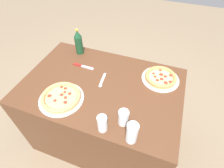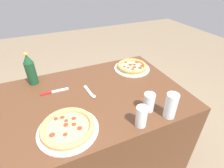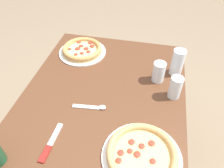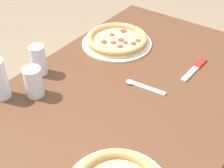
{
  "view_description": "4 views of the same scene",
  "coord_description": "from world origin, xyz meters",
  "px_view_note": "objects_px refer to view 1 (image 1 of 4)",
  "views": [
    {
      "loc": [
        0.4,
        -0.85,
        1.73
      ],
      "look_at": [
        0.09,
        -0.01,
        0.81
      ],
      "focal_mm": 28.0,
      "sensor_mm": 36.0,
      "label": 1
    },
    {
      "loc": [
        -0.25,
        -0.89,
        1.47
      ],
      "look_at": [
        0.13,
        -0.03,
        0.83
      ],
      "focal_mm": 28.0,
      "sensor_mm": 36.0,
      "label": 2
    },
    {
      "loc": [
        -0.65,
        -0.21,
        1.57
      ],
      "look_at": [
        0.11,
        -0.04,
        0.82
      ],
      "focal_mm": 35.0,
      "sensor_mm": 36.0,
      "label": 3
    },
    {
      "loc": [
        0.81,
        0.48,
        1.5
      ],
      "look_at": [
        0.1,
        -0.03,
        0.81
      ],
      "focal_mm": 50.0,
      "sensor_mm": 36.0,
      "label": 4
    }
  ],
  "objects_px": {
    "pizza_margherita": "(61,97)",
    "glass_mango_juice": "(123,118)",
    "knife": "(83,66)",
    "beer_bottle": "(79,42)",
    "spoon": "(102,82)",
    "pizza_pepperoni": "(161,77)",
    "glass_orange_juice": "(102,124)",
    "glass_cola": "(132,133)"
  },
  "relations": [
    {
      "from": "pizza_margherita",
      "to": "glass_mango_juice",
      "type": "relative_size",
      "value": 2.81
    },
    {
      "from": "pizza_pepperoni",
      "to": "knife",
      "type": "distance_m",
      "value": 0.66
    },
    {
      "from": "glass_orange_juice",
      "to": "knife",
      "type": "bearing_deg",
      "value": 128.2
    },
    {
      "from": "glass_cola",
      "to": "spoon",
      "type": "xyz_separation_m",
      "value": [
        -0.35,
        0.38,
        -0.07
      ]
    },
    {
      "from": "pizza_pepperoni",
      "to": "beer_bottle",
      "type": "distance_m",
      "value": 0.78
    },
    {
      "from": "pizza_margherita",
      "to": "knife",
      "type": "distance_m",
      "value": 0.38
    },
    {
      "from": "beer_bottle",
      "to": "spoon",
      "type": "height_order",
      "value": "beer_bottle"
    },
    {
      "from": "glass_cola",
      "to": "knife",
      "type": "distance_m",
      "value": 0.76
    },
    {
      "from": "pizza_margherita",
      "to": "glass_orange_juice",
      "type": "distance_m",
      "value": 0.39
    },
    {
      "from": "beer_bottle",
      "to": "knife",
      "type": "height_order",
      "value": "beer_bottle"
    },
    {
      "from": "pizza_margherita",
      "to": "spoon",
      "type": "bearing_deg",
      "value": 51.46
    },
    {
      "from": "pizza_margherita",
      "to": "glass_orange_juice",
      "type": "xyz_separation_m",
      "value": [
        0.37,
        -0.12,
        0.04
      ]
    },
    {
      "from": "pizza_pepperoni",
      "to": "beer_bottle",
      "type": "relative_size",
      "value": 1.23
    },
    {
      "from": "spoon",
      "to": "glass_mango_juice",
      "type": "bearing_deg",
      "value": -47.2
    },
    {
      "from": "glass_orange_juice",
      "to": "glass_mango_juice",
      "type": "height_order",
      "value": "glass_orange_juice"
    },
    {
      "from": "beer_bottle",
      "to": "glass_cola",
      "type": "bearing_deg",
      "value": -44.54
    },
    {
      "from": "pizza_pepperoni",
      "to": "glass_cola",
      "type": "distance_m",
      "value": 0.58
    },
    {
      "from": "glass_mango_juice",
      "to": "knife",
      "type": "bearing_deg",
      "value": 140.45
    },
    {
      "from": "pizza_margherita",
      "to": "beer_bottle",
      "type": "distance_m",
      "value": 0.57
    },
    {
      "from": "glass_orange_juice",
      "to": "glass_mango_juice",
      "type": "bearing_deg",
      "value": 39.3
    },
    {
      "from": "beer_bottle",
      "to": "pizza_pepperoni",
      "type": "bearing_deg",
      "value": -7.54
    },
    {
      "from": "glass_mango_juice",
      "to": "spoon",
      "type": "relative_size",
      "value": 0.69
    },
    {
      "from": "beer_bottle",
      "to": "spoon",
      "type": "xyz_separation_m",
      "value": [
        0.34,
        -0.29,
        -0.11
      ]
    },
    {
      "from": "pizza_margherita",
      "to": "knife",
      "type": "xyz_separation_m",
      "value": [
        -0.02,
        0.38,
        -0.02
      ]
    },
    {
      "from": "pizza_margherita",
      "to": "pizza_pepperoni",
      "type": "bearing_deg",
      "value": 35.35
    },
    {
      "from": "beer_bottle",
      "to": "spoon",
      "type": "relative_size",
      "value": 1.45
    },
    {
      "from": "knife",
      "to": "spoon",
      "type": "height_order",
      "value": "spoon"
    },
    {
      "from": "spoon",
      "to": "glass_orange_juice",
      "type": "bearing_deg",
      "value": -66.65
    },
    {
      "from": "glass_orange_juice",
      "to": "glass_cola",
      "type": "bearing_deg",
      "value": -2.13
    },
    {
      "from": "knife",
      "to": "glass_mango_juice",
      "type": "bearing_deg",
      "value": -39.55
    },
    {
      "from": "glass_mango_juice",
      "to": "knife",
      "type": "height_order",
      "value": "glass_mango_juice"
    },
    {
      "from": "pizza_pepperoni",
      "to": "glass_orange_juice",
      "type": "bearing_deg",
      "value": -115.05
    },
    {
      "from": "pizza_margherita",
      "to": "beer_bottle",
      "type": "bearing_deg",
      "value": 103.73
    },
    {
      "from": "glass_orange_juice",
      "to": "beer_bottle",
      "type": "height_order",
      "value": "beer_bottle"
    },
    {
      "from": "glass_orange_juice",
      "to": "glass_mango_juice",
      "type": "relative_size",
      "value": 1.07
    },
    {
      "from": "pizza_margherita",
      "to": "spoon",
      "type": "distance_m",
      "value": 0.33
    },
    {
      "from": "glass_orange_juice",
      "to": "beer_bottle",
      "type": "relative_size",
      "value": 0.51
    },
    {
      "from": "knife",
      "to": "pizza_pepperoni",
      "type": "bearing_deg",
      "value": 6.18
    },
    {
      "from": "glass_cola",
      "to": "spoon",
      "type": "bearing_deg",
      "value": 132.19
    },
    {
      "from": "pizza_margherita",
      "to": "beer_bottle",
      "type": "height_order",
      "value": "beer_bottle"
    },
    {
      "from": "pizza_margherita",
      "to": "glass_orange_juice",
      "type": "relative_size",
      "value": 2.62
    },
    {
      "from": "glass_cola",
      "to": "knife",
      "type": "xyz_separation_m",
      "value": [
        -0.57,
        0.5,
        -0.07
      ]
    }
  ]
}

